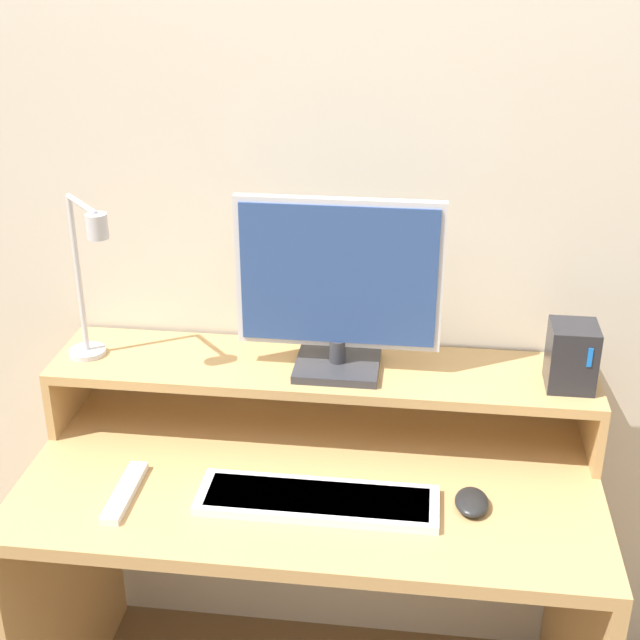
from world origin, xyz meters
The scene contains 9 objects.
wall_back centered at (0.00, 0.64, 1.25)m, with size 6.00×0.05×2.50m.
desk centered at (0.00, 0.30, 0.51)m, with size 1.19×0.61×0.71m.
monitor_shelf centered at (0.00, 0.48, 0.85)m, with size 1.19×0.25×0.16m.
monitor centered at (0.04, 0.47, 1.07)m, with size 0.43×0.17×0.38m.
desk_lamp centered at (-0.49, 0.42, 1.08)m, with size 0.16×0.17×0.37m.
router_dock centered at (0.52, 0.46, 0.94)m, with size 0.10×0.10×0.14m.
keyboard centered at (0.03, 0.20, 0.72)m, with size 0.48×0.14×0.02m.
mouse centered at (0.33, 0.23, 0.72)m, with size 0.07×0.10×0.03m.
remote_control centered at (-0.36, 0.18, 0.72)m, with size 0.04×0.20×0.02m.
Camera 1 is at (0.21, -1.24, 1.78)m, focal length 50.00 mm.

